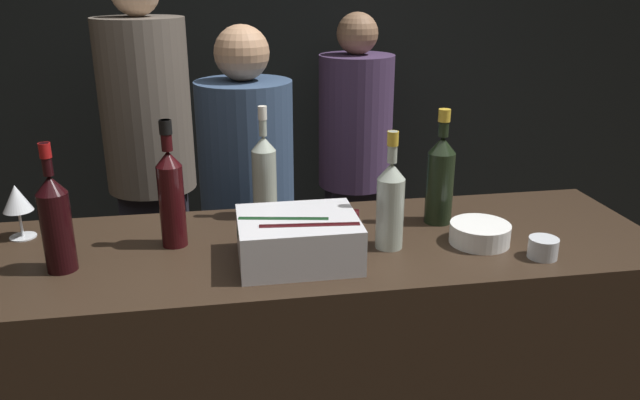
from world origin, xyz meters
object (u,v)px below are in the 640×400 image
object	(u,v)px
red_wine_bottle_black_foil	(171,194)
rose_wine_bottle	(390,202)
red_wine_bottle_tall	(56,220)
white_wine_bottle	(264,174)
bowl_white	(480,233)
wine_glass	(17,200)
person_grey_polo	(355,155)
person_blond_tee	(150,153)
champagne_bottle	(440,176)
ice_bin_with_bottles	(299,236)
candle_votive	(543,248)
person_in_hoodie	(248,209)

from	to	relation	value
red_wine_bottle_black_foil	rose_wine_bottle	distance (m)	0.62
red_wine_bottle_tall	white_wine_bottle	world-z (taller)	white_wine_bottle
bowl_white	wine_glass	bearing A→B (deg)	168.63
wine_glass	person_grey_polo	distance (m)	1.87
person_blond_tee	bowl_white	bearing A→B (deg)	-101.30
champagne_bottle	red_wine_bottle_black_foil	xyz separation A→B (m)	(-0.81, -0.04, 0.01)
ice_bin_with_bottles	person_grey_polo	bearing A→B (deg)	71.99
white_wine_bottle	ice_bin_with_bottles	bearing A→B (deg)	-79.96
person_blond_tee	red_wine_bottle_black_foil	bearing A→B (deg)	-131.31
candle_votive	person_grey_polo	size ratio (longest dim) A/B	0.05
white_wine_bottle	rose_wine_bottle	xyz separation A→B (m)	(0.33, -0.30, -0.01)
candle_votive	person_in_hoodie	xyz separation A→B (m)	(-0.76, 0.95, -0.19)
wine_glass	rose_wine_bottle	size ratio (longest dim) A/B	0.48
wine_glass	red_wine_bottle_black_foil	xyz separation A→B (m)	(0.45, -0.13, 0.04)
wine_glass	champagne_bottle	distance (m)	1.27
candle_votive	person_blond_tee	distance (m)	1.87
candle_votive	champagne_bottle	xyz separation A→B (m)	(-0.20, 0.30, 0.12)
ice_bin_with_bottles	person_blond_tee	world-z (taller)	person_blond_tee
person_blond_tee	person_grey_polo	distance (m)	1.07
person_grey_polo	person_blond_tee	bearing A→B (deg)	-52.15
red_wine_bottle_black_foil	champagne_bottle	bearing A→B (deg)	3.16
person_blond_tee	person_grey_polo	world-z (taller)	person_blond_tee
wine_glass	bowl_white	bearing A→B (deg)	-11.37
bowl_white	red_wine_bottle_tall	world-z (taller)	red_wine_bottle_tall
champagne_bottle	person_in_hoodie	xyz separation A→B (m)	(-0.57, 0.65, -0.32)
red_wine_bottle_black_foil	person_blond_tee	bearing A→B (deg)	98.38
red_wine_bottle_black_foil	person_grey_polo	bearing A→B (deg)	59.10
person_grey_polo	candle_votive	bearing A→B (deg)	29.44
red_wine_bottle_tall	person_blond_tee	xyz separation A→B (m)	(0.11, 1.31, -0.18)
red_wine_bottle_black_foil	candle_votive	bearing A→B (deg)	-14.38
ice_bin_with_bottles	red_wine_bottle_tall	world-z (taller)	red_wine_bottle_tall
wine_glass	red_wine_bottle_black_foil	distance (m)	0.47
ice_bin_with_bottles	bowl_white	bearing A→B (deg)	2.97
bowl_white	wine_glass	size ratio (longest dim) A/B	1.06
red_wine_bottle_black_foil	white_wine_bottle	xyz separation A→B (m)	(0.28, 0.18, -0.01)
bowl_white	person_in_hoodie	bearing A→B (deg)	127.15
wine_glass	person_blond_tee	bearing A→B (deg)	75.39
candle_votive	rose_wine_bottle	world-z (taller)	rose_wine_bottle
red_wine_bottle_tall	white_wine_bottle	bearing A→B (deg)	27.97
white_wine_bottle	red_wine_bottle_tall	bearing A→B (deg)	-152.03
wine_glass	red_wine_bottle_tall	world-z (taller)	red_wine_bottle_tall
ice_bin_with_bottles	wine_glass	world-z (taller)	wine_glass
bowl_white	person_grey_polo	xyz separation A→B (m)	(-0.02, 1.57, -0.20)
candle_votive	ice_bin_with_bottles	bearing A→B (deg)	171.91
ice_bin_with_bottles	white_wine_bottle	bearing A→B (deg)	100.04
rose_wine_bottle	person_blond_tee	size ratio (longest dim) A/B	0.18
wine_glass	red_wine_bottle_tall	size ratio (longest dim) A/B	0.48
bowl_white	wine_glass	world-z (taller)	wine_glass
rose_wine_bottle	person_in_hoodie	xyz separation A→B (m)	(-0.36, 0.81, -0.30)
bowl_white	white_wine_bottle	xyz separation A→B (m)	(-0.60, 0.32, 0.11)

